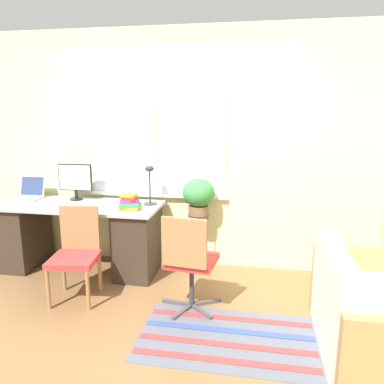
{
  "coord_description": "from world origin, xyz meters",
  "views": [
    {
      "loc": [
        0.93,
        -3.42,
        1.81
      ],
      "look_at": [
        0.28,
        0.18,
        1.0
      ],
      "focal_mm": 35.0,
      "sensor_mm": 36.0,
      "label": 1
    }
  ],
  "objects": [
    {
      "name": "office_chair_swivel",
      "position": [
        0.35,
        -0.34,
        0.5
      ],
      "size": [
        0.56,
        0.56,
        0.93
      ],
      "rotation": [
        0.0,
        0.0,
        3.02
      ],
      "color": "#47474C",
      "rests_on": "ground_plane"
    },
    {
      "name": "ground_plane",
      "position": [
        0.0,
        0.0,
        0.0
      ],
      "size": [
        14.0,
        14.0,
        0.0
      ],
      "primitive_type": "plane",
      "color": "brown"
    },
    {
      "name": "plant_stand",
      "position": [
        0.28,
        0.6,
        0.56
      ],
      "size": [
        0.24,
        0.24,
        0.65
      ],
      "color": "#333338",
      "rests_on": "ground_plane"
    },
    {
      "name": "keyboard",
      "position": [
        -1.17,
        0.17,
        0.78
      ],
      "size": [
        0.35,
        0.14,
        0.02
      ],
      "color": "silver",
      "rests_on": "desk"
    },
    {
      "name": "potted_plant",
      "position": [
        0.28,
        0.6,
        0.88
      ],
      "size": [
        0.35,
        0.35,
        0.41
      ],
      "color": "brown",
      "rests_on": "plant_stand"
    },
    {
      "name": "desk",
      "position": [
        -1.07,
        0.35,
        0.41
      ],
      "size": [
        1.9,
        0.71,
        0.78
      ],
      "color": "#9EA3A8",
      "rests_on": "ground_plane"
    },
    {
      "name": "wall_back_with_window",
      "position": [
        -0.01,
        0.79,
        1.35
      ],
      "size": [
        9.0,
        0.12,
        2.7
      ],
      "color": "beige",
      "rests_on": "ground_plane"
    },
    {
      "name": "monitor",
      "position": [
        -1.16,
        0.55,
        1.01
      ],
      "size": [
        0.41,
        0.14,
        0.42
      ],
      "color": "black",
      "rests_on": "desk"
    },
    {
      "name": "mouse",
      "position": [
        -0.9,
        0.18,
        0.79
      ],
      "size": [
        0.04,
        0.06,
        0.03
      ],
      "color": "slate",
      "rests_on": "desk"
    },
    {
      "name": "desk_chair_wooden",
      "position": [
        -0.78,
        -0.26,
        0.47
      ],
      "size": [
        0.47,
        0.48,
        0.89
      ],
      "rotation": [
        0.0,
        0.0,
        0.13
      ],
      "color": "olive",
      "rests_on": "ground_plane"
    },
    {
      "name": "laptop",
      "position": [
        -1.74,
        0.48,
        0.83
      ],
      "size": [
        0.31,
        0.33,
        0.26
      ],
      "color": "#B7B7BC",
      "rests_on": "desk"
    },
    {
      "name": "desk_lamp",
      "position": [
        -0.25,
        0.5,
        1.05
      ],
      "size": [
        0.15,
        0.15,
        0.44
      ],
      "color": "#2D2D33",
      "rests_on": "desk"
    },
    {
      "name": "couch_loveseat",
      "position": [
        1.78,
        -0.72,
        0.28
      ],
      "size": [
        0.75,
        1.27,
        0.79
      ],
      "rotation": [
        0.0,
        0.0,
        1.57
      ],
      "color": "white",
      "rests_on": "ground_plane"
    },
    {
      "name": "book_stack",
      "position": [
        -0.39,
        0.22,
        0.85
      ],
      "size": [
        0.23,
        0.17,
        0.17
      ],
      "color": "orange",
      "rests_on": "desk"
    },
    {
      "name": "floor_rug_striped",
      "position": [
        0.73,
        -0.71,
        0.0
      ],
      "size": [
        1.43,
        0.87,
        0.01
      ],
      "color": "#565B6B",
      "rests_on": "ground_plane"
    }
  ]
}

